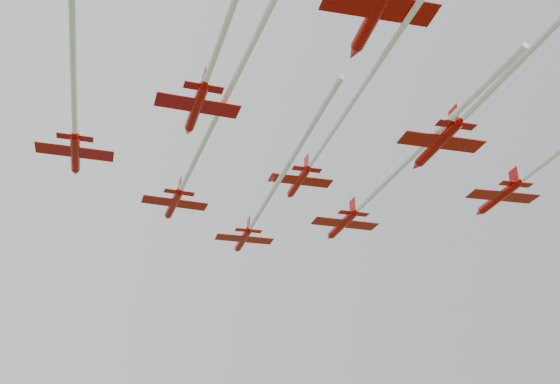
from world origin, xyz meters
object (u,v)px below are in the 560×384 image
jet_lead (260,212)px  jet_row4_right (490,91)px  jet_row2_right (371,196)px  jet_row3_left (74,87)px  jet_row3_mid (322,147)px  jet_row2_left (193,165)px  jet_row4_left (234,2)px

jet_lead → jet_row4_right: 36.17m
jet_row2_right → jet_row3_left: jet_row2_right is taller
jet_row3_mid → jet_row4_right: bearing=-55.0°
jet_row3_mid → jet_row2_right: bearing=45.0°
jet_row2_left → jet_row4_left: size_ratio=0.89×
jet_lead → jet_row4_right: (4.89, -35.84, 0.22)m
jet_row4_right → jet_row2_right: bearing=93.4°
jet_row2_left → jet_row4_left: jet_row2_left is taller
jet_row2_right → jet_row4_left: (-31.74, -24.43, -0.81)m
jet_row2_left → jet_row3_left: 18.26m
jet_row4_right → jet_row2_left: bearing=138.2°
jet_row2_left → jet_lead: bearing=40.8°
jet_row3_left → jet_row4_right: 38.64m
jet_row3_left → jet_row3_mid: bearing=12.1°
jet_row2_left → jet_row4_left: bearing=-95.9°
jet_row2_right → jet_row4_left: size_ratio=0.83×
jet_row2_left → jet_row2_right: jet_row2_right is taller
jet_lead → jet_row3_mid: jet_row3_mid is taller
jet_lead → jet_row3_left: size_ratio=0.89×
jet_row2_right → jet_row3_left: 39.71m
jet_lead → jet_row2_left: jet_row2_left is taller
jet_lead → jet_row4_left: size_ratio=0.83×
jet_row3_mid → jet_lead: bearing=100.1°
jet_lead → jet_row3_mid: bearing=-79.9°
jet_row3_left → jet_row3_mid: (27.00, -0.88, 0.65)m
jet_row4_left → jet_row4_right: size_ratio=1.20×
jet_row4_left → jet_row2_right: bearing=50.2°
jet_row3_mid → jet_row4_left: 26.23m
jet_lead → jet_row3_left: bearing=-134.5°
jet_lead → jet_row4_right: bearing=-66.9°
jet_row3_left → jet_row2_right: bearing=22.8°
jet_row2_right → jet_row3_mid: (-12.24, -6.94, 0.53)m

